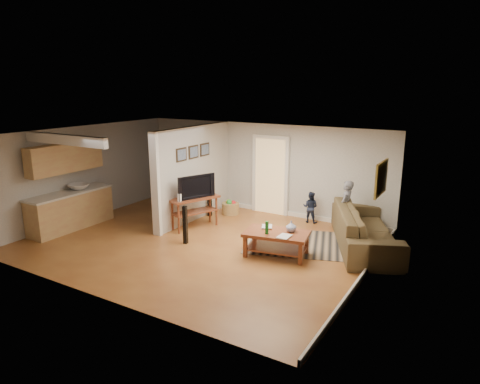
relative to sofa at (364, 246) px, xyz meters
The scene contains 11 objects.
ground 3.71m from the sofa, 152.82° to the right, with size 7.50×7.50×0.00m, color brown.
room_shell 4.77m from the sofa, 163.81° to the right, with size 7.54×6.02×2.52m.
area_rug 1.39m from the sofa, 157.43° to the right, with size 2.49×1.82×0.01m, color black.
sofa is the anchor object (origin of this frame).
coffee_table 2.10m from the sofa, 135.01° to the right, with size 1.46×1.01×0.79m.
tv_console 4.20m from the sofa, 167.43° to the right, with size 0.93×1.36×1.09m.
speaker_left 4.07m from the sofa, 152.08° to the right, with size 0.09×0.09×0.89m, color black.
speaker_right 4.33m from the sofa, behind, with size 0.10×0.10×0.96m, color black.
toy_basket 3.95m from the sofa, behind, with size 0.48×0.48×0.43m.
child 0.86m from the sofa, 137.74° to the left, with size 0.49×0.32×1.33m, color slate.
toddler 1.97m from the sofa, 149.28° to the left, with size 0.40×0.32×0.83m, color #1D253D.
Camera 1 is at (5.51, -7.50, 3.57)m, focal length 32.00 mm.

